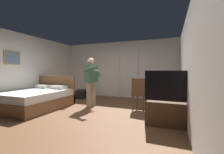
{
  "coord_description": "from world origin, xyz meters",
  "views": [
    {
      "loc": [
        2.33,
        -3.72,
        1.22
      ],
      "look_at": [
        0.6,
        0.61,
        1.03
      ],
      "focal_mm": 24.07,
      "sensor_mm": 36.0,
      "label": 1
    }
  ],
  "objects": [
    {
      "name": "bottle_on_table",
      "position": [
        2.15,
        0.92,
        0.81
      ],
      "size": [
        0.06,
        0.06,
        0.25
      ],
      "color": "#1C3B30",
      "rests_on": "side_table"
    },
    {
      "name": "bed",
      "position": [
        -1.77,
        -0.1,
        0.3
      ],
      "size": [
        1.66,
        2.03,
        1.02
      ],
      "color": "brown",
      "rests_on": "ground_plane"
    },
    {
      "name": "wall_right",
      "position": [
        2.7,
        0.0,
        1.27
      ],
      "size": [
        0.12,
        5.94,
        2.55
      ],
      "primitive_type": "cube",
      "color": "silver",
      "rests_on": "ground_plane"
    },
    {
      "name": "ground_plane",
      "position": [
        0.0,
        0.0,
        0.0
      ],
      "size": [
        6.27,
        6.27,
        0.0
      ],
      "primitive_type": "plane",
      "color": "brown"
    },
    {
      "name": "tv_flatscreen",
      "position": [
        2.34,
        -0.2,
        0.36
      ],
      "size": [
        1.16,
        0.4,
        1.22
      ],
      "color": "#4C331E",
      "rests_on": "ground_plane"
    },
    {
      "name": "wall_left",
      "position": [
        -2.7,
        -0.0,
        1.28
      ],
      "size": [
        0.15,
        5.94,
        2.55
      ],
      "color": "silver",
      "rests_on": "ground_plane"
    },
    {
      "name": "doorway_frame",
      "position": [
        0.48,
        2.83,
        1.22
      ],
      "size": [
        0.93,
        0.08,
        2.13
      ],
      "color": "white",
      "rests_on": "ground_plane"
    },
    {
      "name": "wooden_chair",
      "position": [
        1.41,
        0.84,
        0.54
      ],
      "size": [
        0.49,
        0.49,
        0.99
      ],
      "color": "brown",
      "rests_on": "ground_plane"
    },
    {
      "name": "laptop",
      "position": [
        1.99,
        0.95,
        0.75
      ],
      "size": [
        0.38,
        0.38,
        0.16
      ],
      "color": "black",
      "rests_on": "side_table"
    },
    {
      "name": "wall_back",
      "position": [
        0.0,
        2.91,
        1.27
      ],
      "size": [
        5.51,
        0.12,
        2.55
      ],
      "primitive_type": "cube",
      "color": "silver",
      "rests_on": "ground_plane"
    },
    {
      "name": "suitcase_dark",
      "position": [
        -1.35,
        2.09,
        0.19
      ],
      "size": [
        0.67,
        0.53,
        0.38
      ],
      "primitive_type": "cube",
      "rotation": [
        0.0,
        0.0,
        0.28
      ],
      "color": "#1E2D38",
      "rests_on": "ground_plane"
    },
    {
      "name": "suitcase_small",
      "position": [
        -1.4,
        1.85,
        0.17
      ],
      "size": [
        0.52,
        0.39,
        0.34
      ],
      "primitive_type": "cube",
      "rotation": [
        0.0,
        0.0,
        -0.1
      ],
      "color": "black",
      "rests_on": "ground_plane"
    },
    {
      "name": "side_table",
      "position": [
        2.01,
        1.0,
        0.47
      ],
      "size": [
        0.62,
        0.62,
        0.7
      ],
      "color": "brown",
      "rests_on": "ground_plane"
    },
    {
      "name": "person_blue_shirt",
      "position": [
        -0.22,
        0.76,
        0.96
      ],
      "size": [
        0.62,
        0.68,
        1.66
      ],
      "color": "tan",
      "rests_on": "ground_plane"
    }
  ]
}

